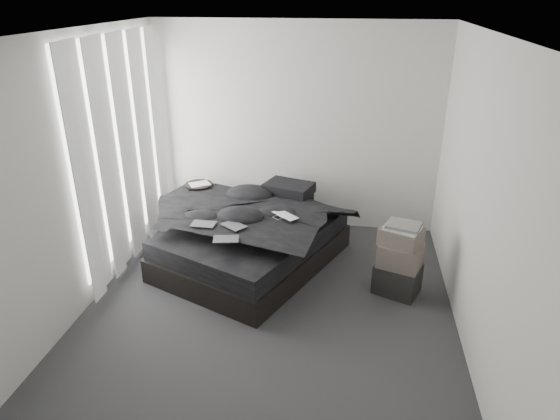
# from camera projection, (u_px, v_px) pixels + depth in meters

# --- Properties ---
(floor) EXTENTS (3.60, 4.20, 0.01)m
(floor) POSITION_uv_depth(u_px,v_px,m) (268.00, 312.00, 4.90)
(floor) COLOR #333336
(floor) RESTS_ON ground
(ceiling) EXTENTS (3.60, 4.20, 0.01)m
(ceiling) POSITION_uv_depth(u_px,v_px,m) (264.00, 33.00, 3.85)
(ceiling) COLOR white
(ceiling) RESTS_ON ground
(wall_back) EXTENTS (3.60, 0.01, 2.60)m
(wall_back) POSITION_uv_depth(u_px,v_px,m) (295.00, 129.00, 6.27)
(wall_back) COLOR silver
(wall_back) RESTS_ON ground
(wall_front) EXTENTS (3.60, 0.01, 2.60)m
(wall_front) POSITION_uv_depth(u_px,v_px,m) (193.00, 343.00, 2.48)
(wall_front) COLOR silver
(wall_front) RESTS_ON ground
(wall_left) EXTENTS (0.01, 4.20, 2.60)m
(wall_left) POSITION_uv_depth(u_px,v_px,m) (75.00, 179.00, 4.62)
(wall_left) COLOR silver
(wall_left) RESTS_ON ground
(wall_right) EXTENTS (0.01, 4.20, 2.60)m
(wall_right) POSITION_uv_depth(u_px,v_px,m) (480.00, 201.00, 4.13)
(wall_right) COLOR silver
(wall_right) RESTS_ON ground
(window_left) EXTENTS (0.02, 2.00, 2.30)m
(window_left) POSITION_uv_depth(u_px,v_px,m) (119.00, 146.00, 5.41)
(window_left) COLOR white
(window_left) RESTS_ON wall_left
(curtain_left) EXTENTS (0.06, 2.12, 2.48)m
(curtain_left) POSITION_uv_depth(u_px,v_px,m) (125.00, 152.00, 5.43)
(curtain_left) COLOR white
(curtain_left) RESTS_ON wall_left
(bed) EXTENTS (2.19, 2.43, 0.27)m
(bed) POSITION_uv_depth(u_px,v_px,m) (253.00, 252.00, 5.74)
(bed) COLOR black
(bed) RESTS_ON floor
(mattress) EXTENTS (2.11, 2.36, 0.21)m
(mattress) POSITION_uv_depth(u_px,v_px,m) (252.00, 233.00, 5.64)
(mattress) COLOR black
(mattress) RESTS_ON bed
(duvet) EXTENTS (2.03, 2.15, 0.23)m
(duvet) POSITION_uv_depth(u_px,v_px,m) (249.00, 217.00, 5.52)
(duvet) COLOR black
(duvet) RESTS_ON mattress
(pillow_lower) EXTENTS (0.71, 0.61, 0.14)m
(pillow_lower) POSITION_uv_depth(u_px,v_px,m) (285.00, 196.00, 6.19)
(pillow_lower) COLOR black
(pillow_lower) RESTS_ON mattress
(pillow_upper) EXTENTS (0.65, 0.54, 0.13)m
(pillow_upper) POSITION_uv_depth(u_px,v_px,m) (289.00, 188.00, 6.09)
(pillow_upper) COLOR black
(pillow_upper) RESTS_ON pillow_lower
(laptop) EXTENTS (0.37, 0.37, 0.03)m
(laptop) POSITION_uv_depth(u_px,v_px,m) (282.00, 211.00, 5.36)
(laptop) COLOR silver
(laptop) RESTS_ON duvet
(comic_a) EXTENTS (0.26, 0.17, 0.01)m
(comic_a) POSITION_uv_depth(u_px,v_px,m) (203.00, 218.00, 5.21)
(comic_a) COLOR black
(comic_a) RESTS_ON duvet
(comic_b) EXTENTS (0.30, 0.28, 0.01)m
(comic_b) POSITION_uv_depth(u_px,v_px,m) (233.00, 219.00, 5.18)
(comic_b) COLOR black
(comic_b) RESTS_ON duvet
(comic_c) EXTENTS (0.28, 0.21, 0.01)m
(comic_c) POSITION_uv_depth(u_px,v_px,m) (226.00, 232.00, 4.89)
(comic_c) COLOR black
(comic_c) RESTS_ON duvet
(side_stand) EXTENTS (0.46, 0.46, 0.64)m
(side_stand) POSITION_uv_depth(u_px,v_px,m) (200.00, 208.00, 6.44)
(side_stand) COLOR black
(side_stand) RESTS_ON floor
(papers) EXTENTS (0.31, 0.29, 0.01)m
(papers) POSITION_uv_depth(u_px,v_px,m) (200.00, 184.00, 6.30)
(papers) COLOR white
(papers) RESTS_ON side_stand
(floor_books) EXTENTS (0.19, 0.22, 0.13)m
(floor_books) POSITION_uv_depth(u_px,v_px,m) (190.00, 241.00, 6.14)
(floor_books) COLOR black
(floor_books) RESTS_ON floor
(box_lower) EXTENTS (0.53, 0.48, 0.32)m
(box_lower) POSITION_uv_depth(u_px,v_px,m) (397.00, 279.00, 5.17)
(box_lower) COLOR black
(box_lower) RESTS_ON floor
(box_mid) EXTENTS (0.49, 0.44, 0.24)m
(box_mid) POSITION_uv_depth(u_px,v_px,m) (400.00, 255.00, 5.04)
(box_mid) COLOR #584D45
(box_mid) RESTS_ON box_lower
(box_upper) EXTENTS (0.48, 0.45, 0.17)m
(box_upper) POSITION_uv_depth(u_px,v_px,m) (401.00, 236.00, 4.98)
(box_upper) COLOR #584D45
(box_upper) RESTS_ON box_mid
(art_book_white) EXTENTS (0.41, 0.37, 0.03)m
(art_book_white) POSITION_uv_depth(u_px,v_px,m) (403.00, 227.00, 4.93)
(art_book_white) COLOR silver
(art_book_white) RESTS_ON box_upper
(art_book_snake) EXTENTS (0.38, 0.34, 0.03)m
(art_book_snake) POSITION_uv_depth(u_px,v_px,m) (404.00, 225.00, 4.91)
(art_book_snake) COLOR silver
(art_book_snake) RESTS_ON art_book_white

